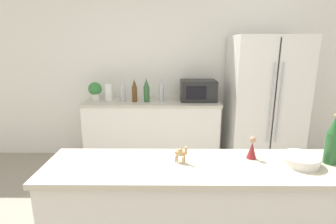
{
  "coord_description": "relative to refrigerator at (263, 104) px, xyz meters",
  "views": [
    {
      "loc": [
        -0.08,
        -1.13,
        1.65
      ],
      "look_at": [
        -0.1,
        1.39,
        1.01
      ],
      "focal_mm": 28.0,
      "sensor_mm": 36.0,
      "label": 1
    }
  ],
  "objects": [
    {
      "name": "wall_back",
      "position": [
        -1.17,
        0.42,
        0.39
      ],
      "size": [
        8.0,
        0.06,
        2.55
      ],
      "color": "white",
      "rests_on": "ground_plane"
    },
    {
      "name": "back_counter",
      "position": [
        -1.5,
        0.09,
        -0.43
      ],
      "size": [
        1.83,
        0.63,
        0.91
      ],
      "color": "white",
      "rests_on": "ground_plane"
    },
    {
      "name": "refrigerator",
      "position": [
        0.0,
        0.0,
        0.0
      ],
      "size": [
        0.91,
        0.77,
        1.77
      ],
      "color": "silver",
      "rests_on": "ground_plane"
    },
    {
      "name": "potted_plant",
      "position": [
        -2.28,
        0.11,
        0.17
      ],
      "size": [
        0.18,
        0.18,
        0.25
      ],
      "color": "silver",
      "rests_on": "back_counter"
    },
    {
      "name": "paper_towel_roll",
      "position": [
        -2.1,
        0.11,
        0.14
      ],
      "size": [
        0.11,
        0.11,
        0.22
      ],
      "color": "white",
      "rests_on": "back_counter"
    },
    {
      "name": "microwave",
      "position": [
        -0.87,
        0.11,
        0.16
      ],
      "size": [
        0.48,
        0.37,
        0.28
      ],
      "color": "black",
      "rests_on": "back_counter"
    },
    {
      "name": "back_bottle_0",
      "position": [
        -1.37,
        0.05,
        0.17
      ],
      "size": [
        0.06,
        0.06,
        0.3
      ],
      "color": "#B2B7BC",
      "rests_on": "back_counter"
    },
    {
      "name": "back_bottle_1",
      "position": [
        -1.57,
        0.01,
        0.18
      ],
      "size": [
        0.08,
        0.08,
        0.32
      ],
      "color": "#2D6033",
      "rests_on": "back_counter"
    },
    {
      "name": "back_bottle_2",
      "position": [
        -1.89,
        0.05,
        0.17
      ],
      "size": [
        0.08,
        0.08,
        0.3
      ],
      "color": "#B2B7BC",
      "rests_on": "back_counter"
    },
    {
      "name": "back_bottle_3",
      "position": [
        -1.73,
        0.02,
        0.17
      ],
      "size": [
        0.07,
        0.07,
        0.31
      ],
      "color": "brown",
      "rests_on": "back_counter"
    },
    {
      "name": "wine_bottle",
      "position": [
        -0.24,
        -1.9,
        0.19
      ],
      "size": [
        0.08,
        0.08,
        0.32
      ],
      "color": "#235628",
      "rests_on": "bar_counter"
    },
    {
      "name": "fruit_bowl",
      "position": [
        -0.44,
        -1.93,
        0.07
      ],
      "size": [
        0.23,
        0.23,
        0.06
      ],
      "color": "white",
      "rests_on": "bar_counter"
    },
    {
      "name": "camel_figurine",
      "position": [
        -1.18,
        -1.9,
        0.1
      ],
      "size": [
        0.09,
        0.07,
        0.11
      ],
      "color": "tan",
      "rests_on": "bar_counter"
    },
    {
      "name": "wise_man_figurine_blue",
      "position": [
        -0.71,
        -1.83,
        0.1
      ],
      "size": [
        0.06,
        0.06,
        0.15
      ],
      "color": "maroon",
      "rests_on": "bar_counter"
    }
  ]
}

